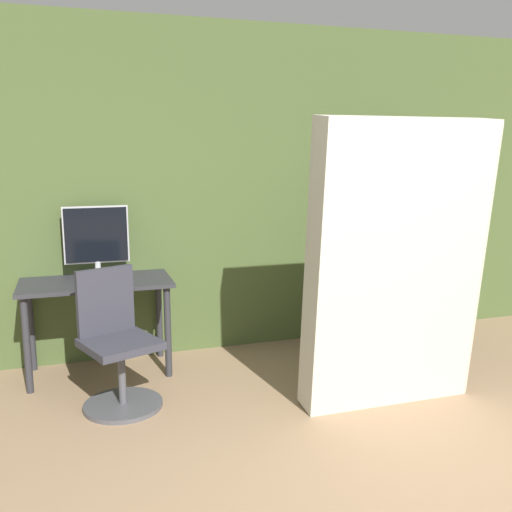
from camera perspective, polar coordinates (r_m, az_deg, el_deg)
wall_back at (r=4.89m, az=1.10°, el=6.65°), size 8.00×0.06×2.70m
desk at (r=4.44m, az=-15.65°, el=-3.82°), size 1.10×0.57×0.73m
monitor at (r=4.51m, az=-15.67°, el=1.66°), size 0.49×0.22×0.54m
office_chair at (r=3.93m, az=-13.71°, el=-9.34°), size 0.57×0.57×0.92m
bookshelf at (r=5.20m, az=12.09°, el=1.48°), size 0.76×0.34×1.76m
mattress_near at (r=3.79m, az=13.86°, el=-1.01°), size 1.18×0.41×1.89m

